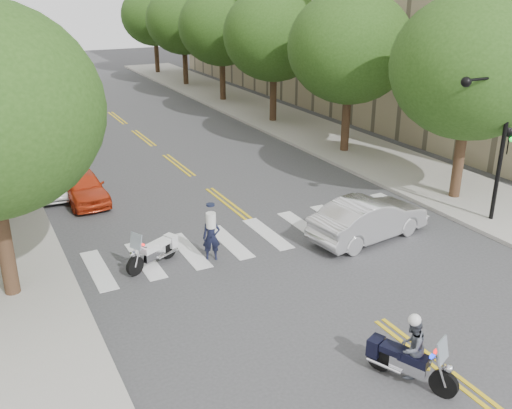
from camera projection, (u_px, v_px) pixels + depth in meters
ground at (380, 321)px, 15.66m from camera, size 140.00×140.00×0.00m
sidewalk_right at (282, 120)px, 37.88m from camera, size 5.00×60.00×0.15m
tree_r_0 at (471, 67)px, 22.35m from camera, size 6.40×6.40×8.45m
tree_r_1 at (350, 47)px, 28.96m from camera, size 6.40×6.40×8.45m
tree_r_2 at (274, 35)px, 35.58m from camera, size 6.40×6.40×8.45m
tree_r_3 at (221, 26)px, 42.19m from camera, size 6.40×6.40×8.45m
tree_r_4 at (183, 20)px, 48.80m from camera, size 6.40×6.40×8.45m
tree_r_5 at (154, 16)px, 55.42m from camera, size 6.40×6.40×8.45m
traffic_signal_pole at (496, 129)px, 20.49m from camera, size 2.82×0.42×6.00m
motorcycle_police at (409, 351)px, 13.03m from camera, size 1.15×2.11×1.80m
motorcycle_parked at (156, 250)px, 18.63m from camera, size 2.00×1.21×1.39m
officer_standing at (211, 237)px, 18.84m from camera, size 0.68×0.56×1.60m
convertible at (369, 219)px, 20.40m from camera, size 4.84×2.28×1.53m
parked_car_a at (83, 186)px, 23.90m from camera, size 1.71×3.97×1.33m
parked_car_b at (52, 181)px, 24.73m from camera, size 1.64×3.82×1.22m
parked_car_c at (36, 153)px, 28.87m from camera, size 2.14×4.34×1.19m
parked_car_d at (16, 115)px, 36.26m from camera, size 2.29×5.18×1.48m
parked_car_e at (24, 101)px, 41.32m from camera, size 1.62×3.62×1.21m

